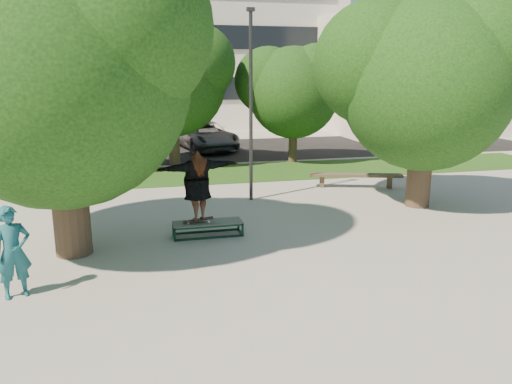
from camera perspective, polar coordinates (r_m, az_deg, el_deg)
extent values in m
plane|color=gray|center=(11.90, 0.10, -7.03)|extent=(120.00, 120.00, 0.00)
cube|color=#1E4513|center=(21.06, -3.28, 2.15)|extent=(30.00, 4.00, 0.02)
cube|color=black|center=(27.27, -7.79, 4.68)|extent=(40.00, 8.00, 0.01)
cylinder|color=#38281E|center=(12.21, -20.61, 0.46)|extent=(0.84, 0.84, 3.20)
sphere|color=black|center=(11.93, -21.61, 12.09)|extent=(5.80, 5.80, 5.80)
sphere|color=black|center=(11.28, -15.62, 17.66)|extent=(4.06, 4.06, 4.06)
cylinder|color=#38281E|center=(16.50, 18.27, 3.54)|extent=(0.76, 0.76, 3.00)
sphere|color=black|center=(16.28, 18.88, 11.46)|extent=(5.20, 5.20, 5.20)
sphere|color=black|center=(16.32, 13.58, 14.09)|extent=(3.90, 3.90, 3.90)
sphere|color=black|center=(16.51, 23.66, 14.25)|extent=(3.64, 3.64, 3.64)
cylinder|color=#38281E|center=(22.35, -23.44, 5.33)|extent=(0.44, 0.44, 2.80)
sphere|color=black|center=(22.18, -23.95, 10.59)|extent=(4.40, 4.40, 4.40)
sphere|color=black|center=(23.03, -26.53, 11.78)|extent=(3.30, 3.30, 3.30)
sphere|color=black|center=(21.58, -21.71, 12.79)|extent=(3.08, 3.08, 3.08)
cylinder|color=#38281E|center=(23.04, -9.38, 6.74)|extent=(0.50, 0.50, 3.00)
sphere|color=black|center=(22.88, -9.60, 12.26)|extent=(4.80, 4.80, 4.80)
sphere|color=black|center=(23.55, -12.78, 13.62)|extent=(3.60, 3.60, 3.60)
sphere|color=black|center=(22.50, -6.77, 14.48)|extent=(3.36, 3.36, 3.36)
cylinder|color=#38281E|center=(23.60, 4.25, 6.56)|extent=(0.40, 0.40, 2.60)
sphere|color=black|center=(23.44, 4.33, 11.24)|extent=(4.20, 4.20, 4.20)
sphere|color=black|center=(23.74, 1.41, 12.57)|extent=(3.15, 3.15, 3.15)
sphere|color=black|center=(23.33, 6.95, 12.98)|extent=(2.94, 2.94, 2.94)
cylinder|color=#2D2D30|center=(16.27, -0.59, 9.42)|extent=(0.12, 0.12, 6.00)
cube|color=#2D2D30|center=(16.33, -0.61, 20.15)|extent=(0.25, 0.15, 0.12)
cube|color=silver|center=(42.99, -13.22, 18.38)|extent=(30.00, 14.00, 16.00)
cube|color=black|center=(35.79, -12.67, 11.41)|extent=(27.60, 0.12, 1.60)
cube|color=black|center=(35.84, -12.98, 17.00)|extent=(27.60, 0.12, 1.60)
cube|color=beige|center=(38.75, 19.21, 12.62)|extent=(15.00, 10.00, 8.00)
cube|color=#475147|center=(13.10, -5.56, -3.47)|extent=(1.80, 0.60, 0.03)
cylinder|color=white|center=(12.95, -7.76, -3.53)|extent=(0.06, 0.03, 0.06)
cylinder|color=white|center=(13.11, -7.83, -3.33)|extent=(0.06, 0.03, 0.06)
cylinder|color=white|center=(13.01, -5.39, -3.39)|extent=(0.06, 0.03, 0.06)
cylinder|color=white|center=(13.16, -5.49, -3.19)|extent=(0.06, 0.03, 0.06)
cube|color=black|center=(13.04, -6.62, -3.19)|extent=(0.78, 0.20, 0.10)
imported|color=#542B24|center=(12.81, -6.73, 0.73)|extent=(2.31, 1.12, 1.81)
imported|color=#19565F|center=(10.47, -26.04, -6.20)|extent=(0.76, 0.64, 1.79)
cube|color=brown|center=(18.65, 7.55, 1.22)|extent=(0.21, 0.21, 0.45)
cube|color=brown|center=(19.00, 15.01, 1.10)|extent=(0.21, 0.21, 0.45)
cube|color=brown|center=(18.73, 11.35, 1.90)|extent=(3.36, 1.40, 0.09)
imported|color=#9F9FA3|center=(26.74, -21.46, 5.12)|extent=(2.32, 4.16, 1.34)
imported|color=black|center=(27.34, -14.77, 5.76)|extent=(1.48, 4.02, 1.32)
imported|color=#525156|center=(27.65, -5.80, 6.41)|extent=(3.47, 5.76, 1.50)
imported|color=#A9A8AD|center=(27.80, -5.72, 6.22)|extent=(2.08, 4.49, 1.27)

